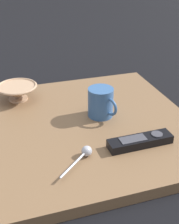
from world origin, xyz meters
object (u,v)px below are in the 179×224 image
Objects in this scene: teaspoon at (85,153)px; tv_remote_near at (140,141)px; coffee_mug at (101,103)px; cereal_bowl at (17,91)px.

teaspoon is 0.57× the size of tv_remote_near.
teaspoon reaches higher than tv_remote_near.
tv_remote_near is at bearing -164.94° from coffee_mug.
cereal_bowl reaches higher than tv_remote_near.
tv_remote_near is (-0.40, -0.31, -0.02)m from cereal_bowl.
coffee_mug reaches higher than cereal_bowl.
cereal_bowl reaches higher than teaspoon.
coffee_mug is at bearing 15.06° from tv_remote_near.
cereal_bowl is at bearing 51.29° from coffee_mug.
teaspoon is (-0.40, -0.14, -0.02)m from cereal_bowl.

